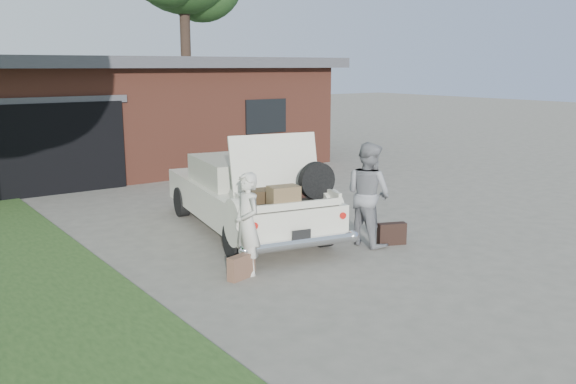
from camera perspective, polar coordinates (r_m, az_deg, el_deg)
ground at (r=9.47m, az=2.14°, el=-7.14°), size 90.00×90.00×0.00m
house at (r=19.69m, az=-16.51°, el=7.21°), size 12.80×7.80×3.30m
sedan at (r=11.44m, az=-3.89°, el=-0.21°), size 2.68×5.01×1.95m
woman_left at (r=9.02m, az=-3.84°, el=-3.00°), size 0.42×0.59×1.54m
woman_right at (r=10.56m, az=7.51°, el=-0.19°), size 0.75×0.92×1.79m
suitcase_left at (r=9.00m, az=-4.40°, el=-6.99°), size 0.48×0.27×0.35m
suitcase_right at (r=10.78m, az=9.69°, el=-3.88°), size 0.52×0.33×0.38m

